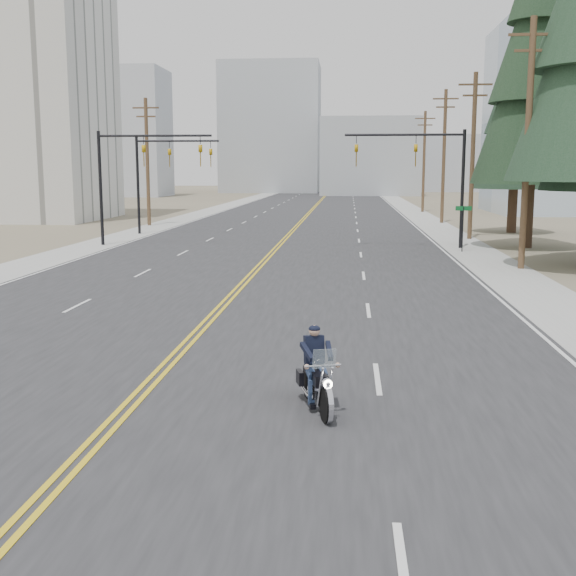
% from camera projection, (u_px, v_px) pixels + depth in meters
% --- Properties ---
extents(ground_plane, '(400.00, 400.00, 0.00)m').
position_uv_depth(ground_plane, '(101.00, 438.00, 12.70)').
color(ground_plane, '#776D56').
rests_on(ground_plane, ground).
extents(road, '(20.00, 200.00, 0.01)m').
position_uv_depth(road, '(311.00, 211.00, 81.53)').
color(road, '#303033').
rests_on(road, ground).
extents(sidewalk_left, '(3.00, 200.00, 0.01)m').
position_uv_depth(sidewalk_left, '(210.00, 211.00, 82.48)').
color(sidewalk_left, '#A5A5A0').
rests_on(sidewalk_left, ground).
extents(sidewalk_right, '(3.00, 200.00, 0.01)m').
position_uv_depth(sidewalk_right, '(413.00, 212.00, 80.57)').
color(sidewalk_right, '#A5A5A0').
rests_on(sidewalk_right, ground).
extents(traffic_mast_left, '(7.10, 0.26, 7.00)m').
position_uv_depth(traffic_mast_left, '(132.00, 165.00, 44.11)').
color(traffic_mast_left, black).
rests_on(traffic_mast_left, ground).
extents(traffic_mast_right, '(7.10, 0.26, 7.00)m').
position_uv_depth(traffic_mast_right, '(429.00, 165.00, 42.62)').
color(traffic_mast_right, black).
rests_on(traffic_mast_right, ground).
extents(traffic_mast_far, '(6.10, 0.26, 7.00)m').
position_uv_depth(traffic_mast_far, '(160.00, 167.00, 52.01)').
color(traffic_mast_far, black).
rests_on(traffic_mast_far, ground).
extents(street_sign, '(0.90, 0.06, 2.62)m').
position_uv_depth(street_sign, '(463.00, 221.00, 41.01)').
color(street_sign, black).
rests_on(street_sign, ground).
extents(utility_pole_b, '(2.20, 0.30, 11.50)m').
position_uv_depth(utility_pole_b, '(528.00, 141.00, 33.31)').
color(utility_pole_b, brown).
rests_on(utility_pole_b, ground).
extents(utility_pole_c, '(2.20, 0.30, 11.00)m').
position_uv_depth(utility_pole_c, '(473.00, 154.00, 48.10)').
color(utility_pole_c, brown).
rests_on(utility_pole_c, ground).
extents(utility_pole_d, '(2.20, 0.30, 11.50)m').
position_uv_depth(utility_pole_d, '(444.00, 154.00, 62.81)').
color(utility_pole_d, brown).
rests_on(utility_pole_d, ground).
extents(utility_pole_e, '(2.20, 0.30, 11.00)m').
position_uv_depth(utility_pole_e, '(424.00, 160.00, 79.56)').
color(utility_pole_e, brown).
rests_on(utility_pole_e, ground).
extents(utility_pole_left, '(2.20, 0.30, 10.50)m').
position_uv_depth(utility_pole_left, '(147.00, 160.00, 60.04)').
color(utility_pole_left, brown).
rests_on(utility_pole_left, ground).
extents(apartment_block, '(18.00, 14.00, 30.00)m').
position_uv_depth(apartment_block, '(1.00, 57.00, 66.66)').
color(apartment_block, silver).
rests_on(apartment_block, ground).
extents(haze_bldg_a, '(14.00, 12.00, 22.00)m').
position_uv_depth(haze_bldg_a, '(126.00, 133.00, 126.89)').
color(haze_bldg_a, '#B7BCC6').
rests_on(haze_bldg_a, ground).
extents(haze_bldg_b, '(18.00, 14.00, 14.00)m').
position_uv_depth(haze_bldg_b, '(370.00, 157.00, 133.81)').
color(haze_bldg_b, '#ADB2B7').
rests_on(haze_bldg_b, ground).
extents(haze_bldg_c, '(16.00, 12.00, 18.00)m').
position_uv_depth(haze_bldg_c, '(572.00, 142.00, 116.09)').
color(haze_bldg_c, '#B7BCC6').
rests_on(haze_bldg_c, ground).
extents(haze_bldg_d, '(20.00, 15.00, 26.00)m').
position_uv_depth(haze_bldg_d, '(271.00, 129.00, 149.24)').
color(haze_bldg_d, '#ADB2B7').
rests_on(haze_bldg_d, ground).
extents(haze_bldg_e, '(14.00, 14.00, 12.00)m').
position_uv_depth(haze_bldg_e, '(445.00, 163.00, 157.15)').
color(haze_bldg_e, '#B7BCC6').
rests_on(haze_bldg_e, ground).
extents(haze_bldg_f, '(12.00, 12.00, 16.00)m').
position_uv_depth(haze_bldg_f, '(76.00, 153.00, 143.37)').
color(haze_bldg_f, '#ADB2B7').
rests_on(haze_bldg_f, ground).
extents(motorcyclist, '(1.44, 2.27, 1.64)m').
position_uv_depth(motorcyclist, '(317.00, 370.00, 14.04)').
color(motorcyclist, black).
rests_on(motorcyclist, ground).
extents(conifer_tall, '(6.92, 6.92, 19.23)m').
position_uv_depth(conifer_tall, '(536.00, 59.00, 41.92)').
color(conifer_tall, '#382619').
rests_on(conifer_tall, ground).
extents(conifer_far, '(6.13, 6.13, 16.43)m').
position_uv_depth(conifer_far, '(518.00, 104.00, 52.60)').
color(conifer_far, '#382619').
rests_on(conifer_far, ground).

